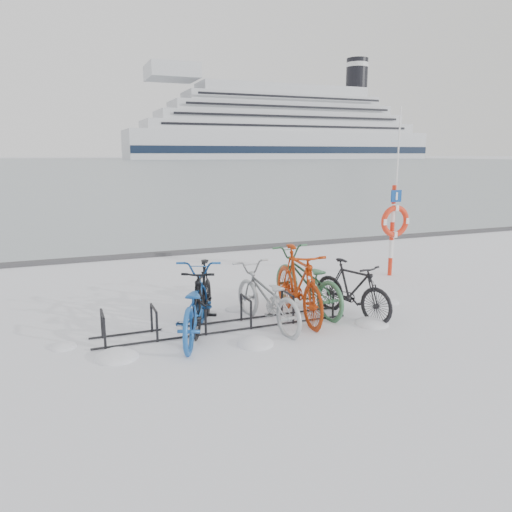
# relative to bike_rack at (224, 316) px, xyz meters

# --- Properties ---
(ground) EXTENTS (900.00, 900.00, 0.00)m
(ground) POSITION_rel_bike_rack_xyz_m (0.00, 0.00, -0.18)
(ground) COLOR white
(ground) RESTS_ON ground
(ice_sheet) EXTENTS (400.00, 298.00, 0.02)m
(ice_sheet) POSITION_rel_bike_rack_xyz_m (0.00, 155.00, -0.17)
(ice_sheet) COLOR #9FADB4
(ice_sheet) RESTS_ON ground
(quay_edge) EXTENTS (400.00, 0.25, 0.10)m
(quay_edge) POSITION_rel_bike_rack_xyz_m (0.00, 5.90, -0.13)
(quay_edge) COLOR #3F3F42
(quay_edge) RESTS_ON ground
(bike_rack) EXTENTS (4.00, 0.48, 0.46)m
(bike_rack) POSITION_rel_bike_rack_xyz_m (0.00, 0.00, 0.00)
(bike_rack) COLOR black
(bike_rack) RESTS_ON ground
(lifebuoy_station) EXTENTS (0.70, 0.22, 3.62)m
(lifebuoy_station) POSITION_rel_bike_rack_xyz_m (4.48, 1.83, 1.03)
(lifebuoy_station) COLOR red
(lifebuoy_station) RESTS_ON ground
(cruise_ferry) EXTENTS (156.16, 29.41, 51.31)m
(cruise_ferry) POSITION_rel_bike_rack_xyz_m (104.71, 229.19, 13.80)
(cruise_ferry) COLOR silver
(cruise_ferry) RESTS_ON ground
(bike_0) EXTENTS (1.41, 2.11, 1.05)m
(bike_0) POSITION_rel_bike_rack_xyz_m (-0.51, -0.16, 0.34)
(bike_0) COLOR #1A509D
(bike_0) RESTS_ON ground
(bike_1) EXTENTS (1.15, 1.77, 1.04)m
(bike_1) POSITION_rel_bike_rack_xyz_m (-0.29, 0.21, 0.34)
(bike_1) COLOR black
(bike_1) RESTS_ON ground
(bike_2) EXTENTS (0.92, 1.96, 0.99)m
(bike_2) POSITION_rel_bike_rack_xyz_m (0.65, -0.12, 0.31)
(bike_2) COLOR #9DA1A4
(bike_2) RESTS_ON ground
(bike_3) EXTENTS (0.73, 2.05, 1.21)m
(bike_3) POSITION_rel_bike_rack_xyz_m (1.29, 0.04, 0.42)
(bike_3) COLOR #9B2C09
(bike_3) RESTS_ON ground
(bike_4) EXTENTS (0.93, 2.12, 1.08)m
(bike_4) POSITION_rel_bike_rack_xyz_m (1.61, 0.38, 0.36)
(bike_4) COLOR #346442
(bike_4) RESTS_ON ground
(bike_5) EXTENTS (0.93, 1.68, 0.97)m
(bike_5) POSITION_rel_bike_rack_xyz_m (2.16, -0.21, 0.30)
(bike_5) COLOR black
(bike_5) RESTS_ON ground
(snow_drifts) EXTENTS (5.91, 2.07, 0.21)m
(snow_drifts) POSITION_rel_bike_rack_xyz_m (0.20, -0.29, -0.18)
(snow_drifts) COLOR white
(snow_drifts) RESTS_ON ground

